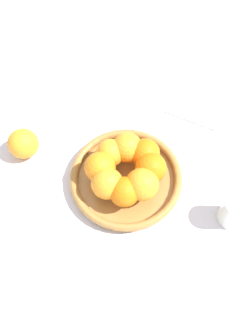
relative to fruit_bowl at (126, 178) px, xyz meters
name	(u,v)px	position (x,y,z in m)	size (l,w,h in m)	color
ground_plane	(126,181)	(0.00, 0.00, -0.02)	(4.00, 4.00, 0.00)	silver
fruit_bowl	(126,178)	(0.00, 0.00, 0.00)	(0.28, 0.28, 0.03)	#A57238
orange_pile	(126,169)	(0.00, 0.00, 0.05)	(0.19, 0.18, 0.08)	orange
stray_orange	(23,144)	(-0.07, 0.27, 0.02)	(0.08, 0.08, 0.08)	orange
drinking_glass	(234,212)	(0.06, -0.26, 0.03)	(0.06, 0.06, 0.09)	silver
napkin_folded	(199,101)	(0.33, -0.04, -0.01)	(0.15, 0.15, 0.01)	silver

